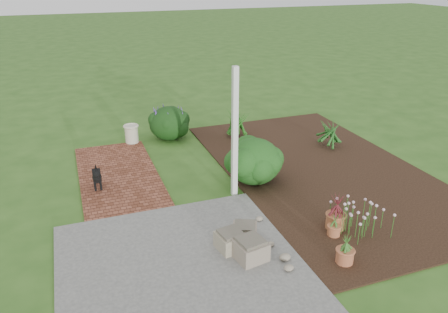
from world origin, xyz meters
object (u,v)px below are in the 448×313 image
object	(u,v)px
stone_trough_near	(250,250)
evergreen_shrub	(254,160)
black_dog	(97,176)
cream_ceramic_urn	(132,134)

from	to	relation	value
stone_trough_near	evergreen_shrub	bearing A→B (deg)	65.28
stone_trough_near	evergreen_shrub	xyz separation A→B (m)	(1.10, 2.38, 0.31)
black_dog	stone_trough_near	bearing A→B (deg)	-56.47
evergreen_shrub	stone_trough_near	bearing A→B (deg)	-114.72
stone_trough_near	black_dog	distance (m)	3.66
cream_ceramic_urn	black_dog	bearing A→B (deg)	-114.33
stone_trough_near	evergreen_shrub	world-z (taller)	evergreen_shrub
cream_ceramic_urn	evergreen_shrub	bearing A→B (deg)	-56.49
stone_trough_near	cream_ceramic_urn	size ratio (longest dim) A/B	1.00
cream_ceramic_urn	evergreen_shrub	size ratio (longest dim) A/B	0.40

